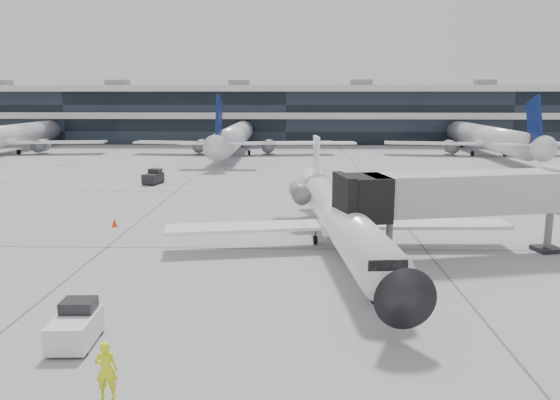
{
  "coord_description": "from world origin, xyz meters",
  "views": [
    {
      "loc": [
        1.93,
        -32.87,
        9.5
      ],
      "look_at": [
        0.88,
        2.63,
        2.6
      ],
      "focal_mm": 35.0,
      "sensor_mm": 36.0,
      "label": 1
    }
  ],
  "objects_px": {
    "regional_jet": "(339,215)",
    "ramp_worker": "(106,370)",
    "baggage_tug": "(75,326)",
    "jet_bridge": "(485,193)"
  },
  "relations": [
    {
      "from": "regional_jet",
      "to": "jet_bridge",
      "type": "xyz_separation_m",
      "value": [
        8.43,
        -1.25,
        1.66
      ]
    },
    {
      "from": "jet_bridge",
      "to": "baggage_tug",
      "type": "relative_size",
      "value": 6.2
    },
    {
      "from": "jet_bridge",
      "to": "regional_jet",
      "type": "bearing_deg",
      "value": 159.39
    },
    {
      "from": "ramp_worker",
      "to": "jet_bridge",
      "type": "bearing_deg",
      "value": -143.01
    },
    {
      "from": "jet_bridge",
      "to": "baggage_tug",
      "type": "height_order",
      "value": "jet_bridge"
    },
    {
      "from": "ramp_worker",
      "to": "baggage_tug",
      "type": "distance_m",
      "value": 4.52
    },
    {
      "from": "regional_jet",
      "to": "ramp_worker",
      "type": "height_order",
      "value": "regional_jet"
    },
    {
      "from": "ramp_worker",
      "to": "baggage_tug",
      "type": "height_order",
      "value": "ramp_worker"
    },
    {
      "from": "jet_bridge",
      "to": "baggage_tug",
      "type": "bearing_deg",
      "value": -159.72
    },
    {
      "from": "jet_bridge",
      "to": "baggage_tug",
      "type": "xyz_separation_m",
      "value": [
        -19.59,
        -12.47,
        -3.06
      ]
    }
  ]
}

